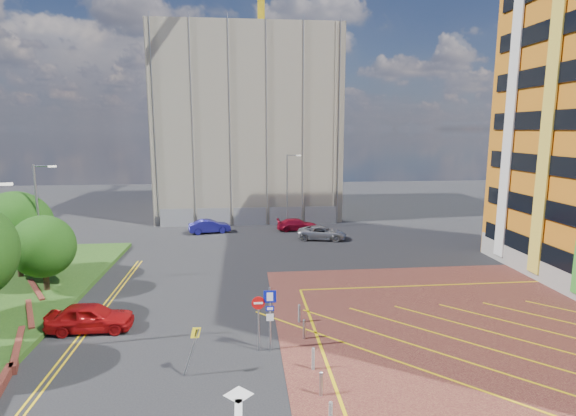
{
  "coord_description": "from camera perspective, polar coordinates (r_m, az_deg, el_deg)",
  "views": [
    {
      "loc": [
        -0.66,
        -19.27,
        10.59
      ],
      "look_at": [
        1.56,
        2.87,
        6.67
      ],
      "focal_mm": 28.0,
      "sensor_mm": 36.0,
      "label": 1
    }
  ],
  "objects": [
    {
      "name": "construction_building",
      "position": [
        59.27,
        -5.18,
        10.33
      ],
      "size": [
        21.2,
        19.2,
        22.0
      ],
      "primitive_type": "cube",
      "color": "#A09383",
      "rests_on": "ground"
    },
    {
      "name": "retaining_wall",
      "position": [
        26.16,
        -31.5,
        -14.97
      ],
      "size": [
        6.06,
        20.33,
        0.4
      ],
      "color": "maroon",
      "rests_on": "ground"
    },
    {
      "name": "lamp_back",
      "position": [
        47.91,
        -0.0,
        2.51
      ],
      "size": [
        1.53,
        0.16,
        8.0
      ],
      "color": "#9EA0A8",
      "rests_on": "ground"
    },
    {
      "name": "car_silver_back",
      "position": [
        43.82,
        4.32,
        -3.16
      ],
      "size": [
        5.08,
        3.16,
        1.31
      ],
      "primitive_type": "imported",
      "rotation": [
        0.0,
        0.0,
        1.35
      ],
      "color": "#A4A4AB",
      "rests_on": "ground"
    },
    {
      "name": "car_blue_back",
      "position": [
        47.09,
        -9.93,
        -2.3
      ],
      "size": [
        4.44,
        2.32,
        1.39
      ],
      "primitive_type": "imported",
      "rotation": [
        0.0,
        0.0,
        1.78
      ],
      "color": "navy",
      "rests_on": "ground"
    },
    {
      "name": "lamp_left_far",
      "position": [
        34.67,
        -29.01,
        -1.14
      ],
      "size": [
        1.53,
        0.16,
        8.0
      ],
      "color": "#9EA0A8",
      "rests_on": "grass_bed"
    },
    {
      "name": "sign_cluster",
      "position": [
        22.04,
        -2.85,
        -13.11
      ],
      "size": [
        1.17,
        0.12,
        3.2
      ],
      "color": "#9EA0A8",
      "rests_on": "ground"
    },
    {
      "name": "car_red_back",
      "position": [
        47.54,
        1.18,
        -2.12
      ],
      "size": [
        4.32,
        1.76,
        1.25
      ],
      "primitive_type": "imported",
      "rotation": [
        0.0,
        0.0,
        1.57
      ],
      "color": "#A30D26",
      "rests_on": "ground"
    },
    {
      "name": "bollard_row",
      "position": [
        20.52,
        3.53,
        -19.59
      ],
      "size": [
        0.14,
        11.14,
        0.9
      ],
      "color": "#9EA0A8",
      "rests_on": "forecourt"
    },
    {
      "name": "ground",
      "position": [
        22.0,
        -3.48,
        -18.82
      ],
      "size": [
        140.0,
        140.0,
        0.0
      ],
      "primitive_type": "plane",
      "color": "black",
      "rests_on": "ground"
    },
    {
      "name": "tree_d",
      "position": [
        36.57,
        -31.29,
        -2.08
      ],
      "size": [
        5.0,
        5.0,
        6.08
      ],
      "color": "#3D2B1C",
      "rests_on": "grass_bed"
    },
    {
      "name": "tower_crane",
      "position": [
        60.72,
        -3.34,
        24.51
      ],
      "size": [
        1.6,
        35.0,
        35.4
      ],
      "color": "gold",
      "rests_on": "ground"
    },
    {
      "name": "car_red_left",
      "position": [
        26.66,
        -23.8,
        -12.57
      ],
      "size": [
        4.42,
        1.8,
        1.5
      ],
      "primitive_type": "imported",
      "rotation": [
        0.0,
        0.0,
        1.58
      ],
      "color": "#AA0E10",
      "rests_on": "ground"
    },
    {
      "name": "construction_fence",
      "position": [
        50.22,
        -3.73,
        -1.05
      ],
      "size": [
        21.6,
        0.06,
        2.0
      ],
      "primitive_type": "cube",
      "color": "gray",
      "rests_on": "ground"
    },
    {
      "name": "tree_c",
      "position": [
        32.81,
        -28.67,
        -4.3
      ],
      "size": [
        4.0,
        4.0,
        4.9
      ],
      "color": "#3D2B1C",
      "rests_on": "grass_bed"
    },
    {
      "name": "warning_sign",
      "position": [
        20.59,
        -11.97,
        -16.67
      ],
      "size": [
        0.82,
        0.43,
        2.24
      ],
      "color": "#9EA0A8",
      "rests_on": "ground"
    },
    {
      "name": "forecourt",
      "position": [
        26.43,
        29.75,
        -15.01
      ],
      "size": [
        26.0,
        26.0,
        0.02
      ],
      "primitive_type": "cube",
      "color": "maroon",
      "rests_on": "ground"
    }
  ]
}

